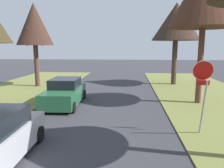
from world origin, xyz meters
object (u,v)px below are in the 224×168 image
Objects in this scene: street_tree_right_far at (176,22)px; parked_sedan_green at (65,93)px; street_tree_left_far at (34,25)px; stop_sign_far at (203,81)px.

street_tree_right_far is 1.62× the size of parked_sedan_green.
street_tree_right_far is 1.03× the size of street_tree_left_far.
stop_sign_far is at bearing -31.22° from parked_sedan_green.
stop_sign_far reaches higher than parked_sedan_green.
street_tree_right_far reaches higher than stop_sign_far.
stop_sign_far is at bearing -95.82° from street_tree_right_far.
stop_sign_far is 0.65× the size of parked_sedan_green.
parked_sedan_green is at bearing 148.78° from stop_sign_far.
parked_sedan_green is at bearing -54.06° from street_tree_left_far.
street_tree_left_far is 8.43m from parked_sedan_green.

